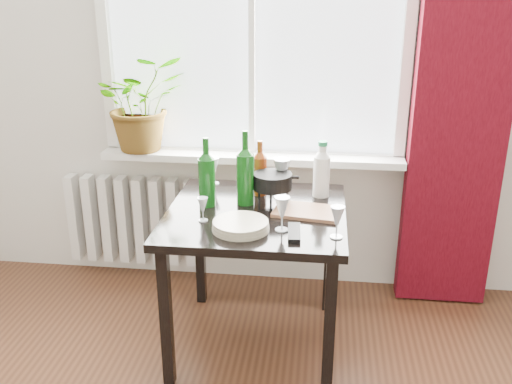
# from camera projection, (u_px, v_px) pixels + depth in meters

# --- Properties ---
(window) EXTENTS (1.72, 0.08, 1.62)m
(window) POSITION_uv_depth(u_px,v_px,m) (253.00, 15.00, 3.06)
(window) COLOR white
(window) RESTS_ON ground
(windowsill) EXTENTS (1.72, 0.20, 0.04)m
(windowsill) POSITION_uv_depth(u_px,v_px,m) (251.00, 157.00, 3.27)
(windowsill) COLOR white
(windowsill) RESTS_ON ground
(curtain) EXTENTS (0.50, 0.12, 2.56)m
(curtain) POSITION_uv_depth(u_px,v_px,m) (465.00, 79.00, 2.95)
(curtain) COLOR #3A050D
(curtain) RESTS_ON ground
(radiator) EXTENTS (0.80, 0.10, 0.55)m
(radiator) POSITION_uv_depth(u_px,v_px,m) (132.00, 220.00, 3.53)
(radiator) COLOR silver
(radiator) RESTS_ON ground
(table) EXTENTS (0.85, 0.85, 0.74)m
(table) POSITION_uv_depth(u_px,v_px,m) (256.00, 228.00, 2.76)
(table) COLOR black
(table) RESTS_ON ground
(potted_plant) EXTENTS (0.64, 0.62, 0.55)m
(potted_plant) POSITION_uv_depth(u_px,v_px,m) (141.00, 103.00, 3.25)
(potted_plant) COLOR #457F21
(potted_plant) RESTS_ON windowsill
(wine_bottle_left) EXTENTS (0.11, 0.11, 0.35)m
(wine_bottle_left) POSITION_uv_depth(u_px,v_px,m) (207.00, 172.00, 2.73)
(wine_bottle_left) COLOR #0D4510
(wine_bottle_left) RESTS_ON table
(wine_bottle_right) EXTENTS (0.10, 0.10, 0.38)m
(wine_bottle_right) POSITION_uv_depth(u_px,v_px,m) (245.00, 167.00, 2.75)
(wine_bottle_right) COLOR #0D440F
(wine_bottle_right) RESTS_ON table
(bottle_amber) EXTENTS (0.09, 0.09, 0.29)m
(bottle_amber) POSITION_uv_depth(u_px,v_px,m) (260.00, 167.00, 2.89)
(bottle_amber) COLOR maroon
(bottle_amber) RESTS_ON table
(cleaning_bottle) EXTENTS (0.09, 0.09, 0.29)m
(cleaning_bottle) POSITION_uv_depth(u_px,v_px,m) (322.00, 169.00, 2.86)
(cleaning_bottle) COLOR white
(cleaning_bottle) RESTS_ON table
(wineglass_front_right) EXTENTS (0.08, 0.08, 0.16)m
(wineglass_front_right) POSITION_uv_depth(u_px,v_px,m) (282.00, 214.00, 2.49)
(wineglass_front_right) COLOR silver
(wineglass_front_right) RESTS_ON table
(wineglass_far_right) EXTENTS (0.07, 0.07, 0.15)m
(wineglass_far_right) POSITION_uv_depth(u_px,v_px,m) (337.00, 222.00, 2.42)
(wineglass_far_right) COLOR silver
(wineglass_far_right) RESTS_ON table
(wineglass_back_center) EXTENTS (0.10, 0.10, 0.21)m
(wineglass_back_center) POSITION_uv_depth(u_px,v_px,m) (282.00, 177.00, 2.87)
(wineglass_back_center) COLOR #B7BBC5
(wineglass_back_center) RESTS_ON table
(wineglass_back_left) EXTENTS (0.06, 0.06, 0.15)m
(wineglass_back_left) POSITION_uv_depth(u_px,v_px,m) (214.00, 171.00, 3.06)
(wineglass_back_left) COLOR silver
(wineglass_back_left) RESTS_ON table
(wineglass_front_left) EXTENTS (0.06, 0.06, 0.12)m
(wineglass_front_left) POSITION_uv_depth(u_px,v_px,m) (203.00, 209.00, 2.59)
(wineglass_front_left) COLOR #B1B9BF
(wineglass_front_left) RESTS_ON table
(plate_stack) EXTENTS (0.32, 0.32, 0.04)m
(plate_stack) POSITION_uv_depth(u_px,v_px,m) (241.00, 225.00, 2.51)
(plate_stack) COLOR #BFB99E
(plate_stack) RESTS_ON table
(fondue_pot) EXTENTS (0.23, 0.20, 0.15)m
(fondue_pot) POSITION_uv_depth(u_px,v_px,m) (272.00, 188.00, 2.81)
(fondue_pot) COLOR black
(fondue_pot) RESTS_ON table
(tv_remote) EXTENTS (0.06, 0.19, 0.02)m
(tv_remote) POSITION_uv_depth(u_px,v_px,m) (294.00, 233.00, 2.47)
(tv_remote) COLOR black
(tv_remote) RESTS_ON table
(cutting_board) EXTENTS (0.34, 0.24, 0.02)m
(cutting_board) POSITION_uv_depth(u_px,v_px,m) (307.00, 211.00, 2.70)
(cutting_board) COLOR #8E5E40
(cutting_board) RESTS_ON table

